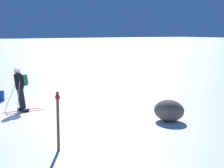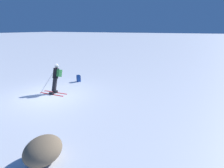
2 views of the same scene
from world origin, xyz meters
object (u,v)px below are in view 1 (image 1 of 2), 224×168
trail_marker (58,118)px  spare_backpack (1,96)px  skier (20,87)px  exposed_boulder_0 (169,110)px

trail_marker → spare_backpack: bearing=174.3°
skier → trail_marker: skier is taller
spare_backpack → exposed_boulder_0: exposed_boulder_0 is taller
skier → trail_marker: bearing=-13.3°
skier → exposed_boulder_0: skier is taller
skier → spare_backpack: 2.56m
spare_backpack → exposed_boulder_0: 8.31m
skier → exposed_boulder_0: 6.24m
spare_backpack → trail_marker: size_ratio=0.30×
exposed_boulder_0 → trail_marker: size_ratio=0.73×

